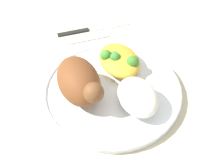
% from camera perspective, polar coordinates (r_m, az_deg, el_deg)
% --- Properties ---
extents(ground_plane, '(2.00, 2.00, 0.00)m').
position_cam_1_polar(ground_plane, '(0.59, 0.00, -1.95)').
color(ground_plane, beige).
extents(plate, '(0.28, 0.28, 0.02)m').
position_cam_1_polar(plate, '(0.58, 0.00, -1.28)').
color(plate, white).
rests_on(plate, ground_plane).
extents(roasted_chicken, '(0.13, 0.08, 0.07)m').
position_cam_1_polar(roasted_chicken, '(0.54, -6.52, 0.48)').
color(roasted_chicken, brown).
rests_on(roasted_chicken, plate).
extents(rice_pile, '(0.10, 0.07, 0.05)m').
position_cam_1_polar(rice_pile, '(0.53, 5.18, -2.55)').
color(rice_pile, white).
rests_on(rice_pile, plate).
extents(mac_cheese_with_broccoli, '(0.11, 0.08, 0.04)m').
position_cam_1_polar(mac_cheese_with_broccoli, '(0.60, 1.44, 4.86)').
color(mac_cheese_with_broccoli, gold).
rests_on(mac_cheese_with_broccoli, plate).
extents(fork, '(0.03, 0.14, 0.01)m').
position_cam_1_polar(fork, '(0.72, -2.59, 9.39)').
color(fork, silver).
rests_on(fork, ground_plane).
extents(knife, '(0.03, 0.19, 0.01)m').
position_cam_1_polar(knife, '(0.75, -4.82, 10.89)').
color(knife, black).
rests_on(knife, ground_plane).
extents(water_glass, '(0.06, 0.06, 0.10)m').
position_cam_1_polar(water_glass, '(0.47, 21.09, -15.21)').
color(water_glass, silver).
rests_on(water_glass, ground_plane).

